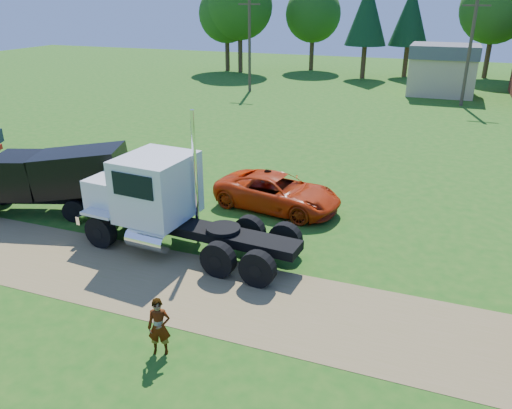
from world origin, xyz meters
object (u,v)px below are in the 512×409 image
(black_dump_truck, at_px, (53,177))
(orange_pickup, at_px, (278,192))
(spectator_a, at_px, (159,327))
(white_semi_tractor, at_px, (160,201))

(black_dump_truck, bearing_deg, orange_pickup, 3.97)
(black_dump_truck, xyz_separation_m, spectator_a, (9.18, -6.64, -0.84))
(white_semi_tractor, distance_m, black_dump_truck, 5.99)
(orange_pickup, height_order, spectator_a, spectator_a)
(black_dump_truck, height_order, spectator_a, black_dump_truck)
(white_semi_tractor, height_order, black_dump_truck, white_semi_tractor)
(white_semi_tractor, distance_m, spectator_a, 6.59)
(black_dump_truck, height_order, orange_pickup, black_dump_truck)
(white_semi_tractor, xyz_separation_m, black_dump_truck, (-5.90, 1.01, -0.11))
(orange_pickup, xyz_separation_m, spectator_a, (0.22, -10.54, 0.04))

